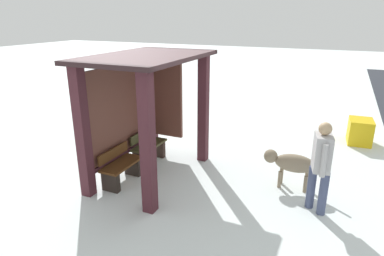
{
  "coord_description": "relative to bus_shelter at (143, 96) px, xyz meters",
  "views": [
    {
      "loc": [
        -5.41,
        -3.36,
        3.18
      ],
      "look_at": [
        0.36,
        -0.76,
        1.03
      ],
      "focal_mm": 31.23,
      "sensor_mm": 36.0,
      "label": 1
    }
  ],
  "objects": [
    {
      "name": "ground_plane",
      "position": [
        -0.1,
        -0.2,
        -1.65
      ],
      "size": [
        60.0,
        60.0,
        0.0
      ],
      "primitive_type": "plane",
      "color": "white"
    },
    {
      "name": "bench_center_inside",
      "position": [
        0.42,
        0.19,
        -1.33
      ],
      "size": [
        0.95,
        0.39,
        0.73
      ],
      "color": "#403E22",
      "rests_on": "ground"
    },
    {
      "name": "bus_shelter",
      "position": [
        0.0,
        0.0,
        0.0
      ],
      "size": [
        2.77,
        1.76,
        2.48
      ],
      "color": "#431E25",
      "rests_on": "ground"
    },
    {
      "name": "person_walking",
      "position": [
        -0.11,
        -3.43,
        -0.74
      ],
      "size": [
        0.6,
        0.36,
        1.58
      ],
      "color": "#B9B7B8",
      "rests_on": "ground"
    },
    {
      "name": "bench_left_inside",
      "position": [
        -0.63,
        0.19,
        -1.35
      ],
      "size": [
        0.95,
        0.41,
        0.7
      ],
      "color": "#4F2E14",
      "rests_on": "ground"
    },
    {
      "name": "dog",
      "position": [
        0.56,
        -2.88,
        -1.15
      ],
      "size": [
        0.33,
        1.11,
        0.71
      ],
      "color": "gray",
      "rests_on": "ground"
    },
    {
      "name": "grit_bin",
      "position": [
        3.72,
        -4.18,
        -1.33
      ],
      "size": [
        0.74,
        0.61,
        0.64
      ],
      "primitive_type": "cube",
      "rotation": [
        0.0,
        0.0,
        0.07
      ],
      "color": "yellow",
      "rests_on": "ground"
    }
  ]
}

